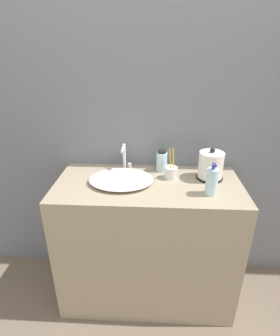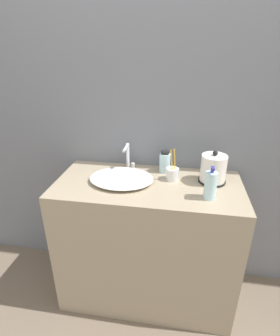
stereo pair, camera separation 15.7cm
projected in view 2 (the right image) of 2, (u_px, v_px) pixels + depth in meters
name	position (u px, v px, depth m)	size (l,w,h in m)	color
ground_plane	(141.00, 323.00, 1.74)	(12.00, 12.00, 0.00)	#6B5B4C
wall_back	(155.00, 110.00, 1.71)	(6.00, 0.04, 2.60)	slate
vanity_counter	(147.00, 242.00, 1.80)	(1.15, 0.54, 0.91)	gray
sink_basin	(121.00, 178.00, 1.62)	(0.40, 0.31, 0.05)	white
faucet	(128.00, 155.00, 1.76)	(0.06, 0.14, 0.18)	silver
electric_kettle	(213.00, 170.00, 1.59)	(0.17, 0.17, 0.21)	black
toothbrush_cup	(172.00, 174.00, 1.64)	(0.08, 0.08, 0.21)	silver
lotion_bottle	(210.00, 185.00, 1.42)	(0.07, 0.07, 0.19)	silver
shampoo_bottle	(165.00, 162.00, 1.73)	(0.07, 0.07, 0.15)	silver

